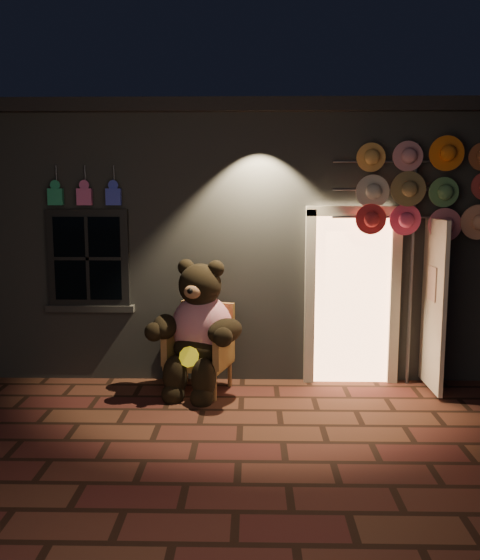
{
  "coord_description": "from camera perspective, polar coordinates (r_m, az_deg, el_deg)",
  "views": [
    {
      "loc": [
        0.11,
        -5.76,
        2.35
      ],
      "look_at": [
        -0.02,
        1.0,
        1.35
      ],
      "focal_mm": 38.0,
      "sensor_mm": 36.0,
      "label": 1
    }
  ],
  "objects": [
    {
      "name": "hat_rack",
      "position": [
        7.32,
        17.38,
        8.12
      ],
      "size": [
        1.91,
        0.22,
        2.95
      ],
      "color": "#59595E",
      "rests_on": "ground"
    },
    {
      "name": "ground",
      "position": [
        6.22,
        0.01,
        -13.77
      ],
      "size": [
        60.0,
        60.0,
        0.0
      ],
      "primitive_type": "plane",
      "color": "#542F20",
      "rests_on": "ground"
    },
    {
      "name": "wicker_armchair",
      "position": [
        7.15,
        -3.69,
        -6.47
      ],
      "size": [
        0.85,
        0.81,
        1.03
      ],
      "rotation": [
        0.0,
        0.0,
        -0.29
      ],
      "color": "#A86C41",
      "rests_on": "ground"
    },
    {
      "name": "shop_building",
      "position": [
        9.77,
        0.49,
        4.8
      ],
      "size": [
        7.3,
        5.95,
        3.51
      ],
      "color": "slate",
      "rests_on": "ground"
    },
    {
      "name": "teddy_bear",
      "position": [
        6.97,
        -4.0,
        -4.84
      ],
      "size": [
        1.14,
        1.04,
        1.63
      ],
      "rotation": [
        0.0,
        0.0,
        -0.29
      ],
      "color": "#C2143B",
      "rests_on": "ground"
    }
  ]
}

